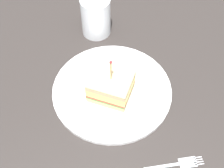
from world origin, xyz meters
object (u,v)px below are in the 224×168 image
(plate, at_px, (112,90))
(fork, at_px, (180,163))
(sandwich_half_center, at_px, (111,86))
(drink_glass, at_px, (96,18))

(plate, distance_m, fork, 0.23)
(fork, bearing_deg, plate, 96.76)
(sandwich_half_center, bearing_deg, fork, -80.89)
(plate, height_order, sandwich_half_center, sandwich_half_center)
(sandwich_half_center, height_order, fork, sandwich_half_center)
(plate, xyz_separation_m, fork, (0.03, -0.23, -0.00))
(plate, xyz_separation_m, sandwich_half_center, (-0.01, -0.01, 0.03))
(sandwich_half_center, relative_size, drink_glass, 1.13)
(sandwich_half_center, distance_m, fork, 0.22)
(plate, height_order, fork, plate)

